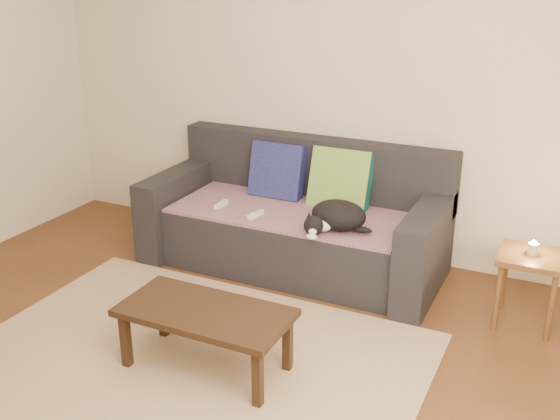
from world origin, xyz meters
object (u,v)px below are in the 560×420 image
(wii_remote_b, at_px, (256,215))
(sofa, at_px, (296,224))
(cat, at_px, (337,216))
(side_table, at_px, (530,267))
(coffee_table, at_px, (205,317))
(wii_remote_a, at_px, (221,204))

(wii_remote_b, bearing_deg, sofa, -22.05)
(cat, xyz_separation_m, side_table, (1.19, 0.09, -0.15))
(sofa, xyz_separation_m, coffee_table, (0.12, -1.43, 0.01))
(cat, bearing_deg, sofa, 122.86)
(wii_remote_b, height_order, coffee_table, wii_remote_b)
(cat, bearing_deg, wii_remote_a, 153.75)
(sofa, relative_size, wii_remote_b, 14.00)
(cat, relative_size, wii_remote_b, 3.10)
(wii_remote_b, bearing_deg, cat, -80.05)
(wii_remote_a, relative_size, coffee_table, 0.17)
(side_table, distance_m, coffee_table, 1.94)
(cat, bearing_deg, coffee_table, -127.38)
(wii_remote_b, bearing_deg, coffee_table, -157.83)
(wii_remote_b, bearing_deg, side_table, -78.46)
(sofa, relative_size, coffee_table, 2.31)
(cat, distance_m, wii_remote_a, 0.90)
(wii_remote_a, bearing_deg, side_table, -90.91)
(sofa, bearing_deg, wii_remote_a, -154.78)
(side_table, relative_size, coffee_table, 0.51)
(sofa, bearing_deg, side_table, -6.51)
(wii_remote_a, height_order, wii_remote_b, same)
(cat, relative_size, side_table, 1.01)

